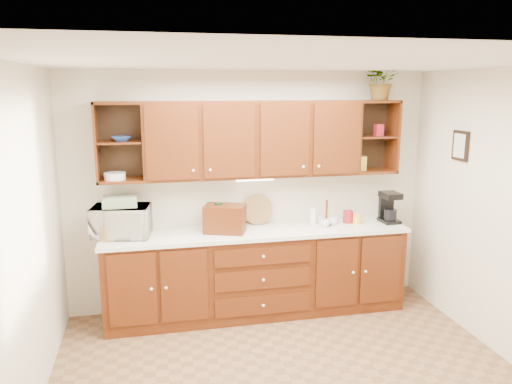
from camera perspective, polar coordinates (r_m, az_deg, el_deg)
name	(u,v)px	position (r m, az deg, el deg)	size (l,w,h in m)	color
ceiling	(300,62)	(3.71, 5.02, 14.59)	(4.00, 4.00, 0.00)	white
back_wall	(251,191)	(5.52, -0.60, 0.11)	(4.00, 4.00, 0.00)	beige
left_wall	(18,253)	(3.82, -25.56, -6.36)	(3.50, 3.50, 0.00)	beige
base_cabinets	(257,273)	(5.48, 0.06, -9.26)	(3.20, 0.60, 0.90)	#3E1607
countertop	(257,232)	(5.32, 0.09, -4.56)	(3.24, 0.64, 0.04)	white
upper_cabinets	(255,139)	(5.28, -0.15, 6.09)	(3.20, 0.33, 0.80)	#3E1607
undercabinet_light	(255,179)	(5.28, -0.13, 1.46)	(0.40, 0.05, 0.03)	white
framed_picture	(461,146)	(5.43, 22.34, 4.92)	(0.03, 0.24, 0.30)	black
wicker_basket	(108,232)	(5.20, -16.57, -4.38)	(0.22, 0.22, 0.15)	#A27743
microwave	(121,221)	(5.23, -15.16, -3.26)	(0.57, 0.38, 0.31)	silver
towel_stack	(120,201)	(5.18, -15.29, -1.04)	(0.33, 0.24, 0.10)	#C9CC60
wine_bottle	(218,217)	(5.22, -4.34, -2.90)	(0.07, 0.07, 0.31)	black
woven_tray	(257,223)	(5.54, 0.16, -3.58)	(0.34, 0.34, 0.02)	#A27743
bread_box	(225,219)	(5.20, -3.59, -3.06)	(0.42, 0.26, 0.29)	#3E1607
mug_tree	(326,221)	(5.54, 8.04, -3.32)	(0.22, 0.24, 0.28)	#3E1607
canister_red	(348,217)	(5.67, 10.48, -2.78)	(0.11, 0.11, 0.14)	maroon
canister_white	(313,216)	(5.54, 6.55, -2.75)	(0.07, 0.07, 0.19)	white
canister_yellow	(357,219)	(5.65, 11.48, -3.05)	(0.09, 0.09, 0.11)	gold
coffee_maker	(389,208)	(5.78, 14.96, -1.74)	(0.19, 0.25, 0.34)	black
bowl_stack	(121,139)	(5.15, -15.15, 5.88)	(0.19, 0.19, 0.05)	navy
plate_stack	(115,176)	(5.18, -15.83, 1.76)	(0.21, 0.21, 0.07)	white
pantry_box_yellow	(362,163)	(5.66, 11.97, 3.21)	(0.09, 0.07, 0.16)	gold
pantry_box_red	(379,130)	(5.69, 13.84, 6.89)	(0.09, 0.08, 0.13)	maroon
potted_plant	(382,81)	(5.68, 14.21, 12.24)	(0.37, 0.32, 0.41)	#999999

